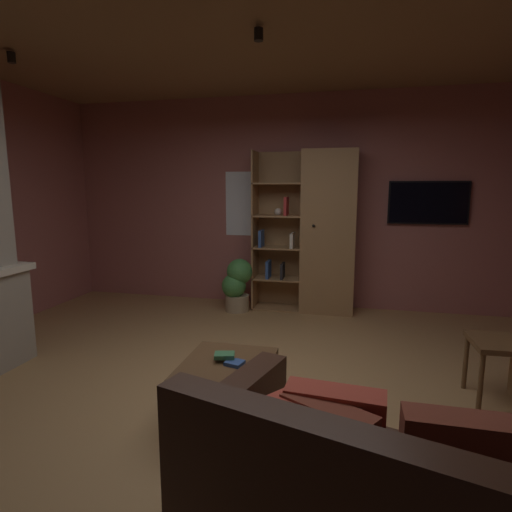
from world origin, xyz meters
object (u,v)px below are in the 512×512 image
object	(u,v)px
coffee_table	(227,375)
table_book_1	(225,355)
bookshelf_cabinet	(321,233)
potted_floor_plant	(237,284)
table_book_0	(235,363)
wall_mounted_tv	(428,203)

from	to	relation	value
coffee_table	table_book_1	xyz separation A→B (m)	(-0.02, 0.02, 0.13)
bookshelf_cabinet	potted_floor_plant	bearing A→B (deg)	-166.90
table_book_0	table_book_1	xyz separation A→B (m)	(-0.08, 0.04, 0.03)
bookshelf_cabinet	coffee_table	world-z (taller)	bookshelf_cabinet
table_book_0	wall_mounted_tv	distance (m)	3.56
table_book_1	potted_floor_plant	size ratio (longest dim) A/B	0.20
table_book_1	potted_floor_plant	world-z (taller)	potted_floor_plant
bookshelf_cabinet	potted_floor_plant	xyz separation A→B (m)	(-1.05, -0.24, -0.66)
coffee_table	table_book_0	distance (m)	0.12
wall_mounted_tv	table_book_0	bearing A→B (deg)	-118.86
table_book_1	wall_mounted_tv	size ratio (longest dim) A/B	0.14
coffee_table	wall_mounted_tv	bearing A→B (deg)	60.05
table_book_0	wall_mounted_tv	xyz separation A→B (m)	(1.65, 3.00, 0.97)
bookshelf_cabinet	table_book_1	bearing A→B (deg)	-99.24
bookshelf_cabinet	wall_mounted_tv	xyz separation A→B (m)	(1.29, 0.21, 0.39)
coffee_table	potted_floor_plant	distance (m)	2.60
potted_floor_plant	table_book_1	bearing A→B (deg)	-76.38
bookshelf_cabinet	coffee_table	bearing A→B (deg)	-98.74
bookshelf_cabinet	table_book_0	world-z (taller)	bookshelf_cabinet
bookshelf_cabinet	wall_mounted_tv	world-z (taller)	bookshelf_cabinet
bookshelf_cabinet	table_book_1	distance (m)	2.83
coffee_table	wall_mounted_tv	xyz separation A→B (m)	(1.71, 2.97, 1.07)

